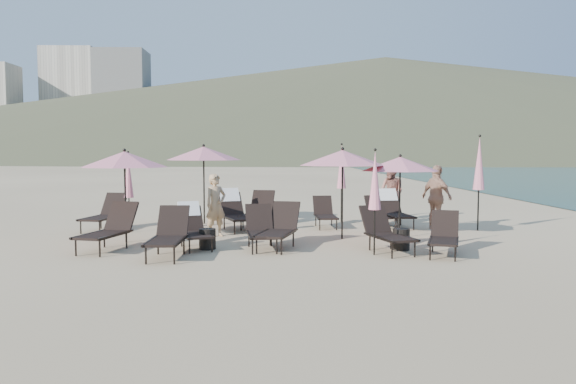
{
  "coord_description": "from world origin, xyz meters",
  "views": [
    {
      "loc": [
        -1.33,
        -12.3,
        2.2
      ],
      "look_at": [
        -0.95,
        3.5,
        1.1
      ],
      "focal_mm": 35.0,
      "sensor_mm": 36.0,
      "label": 1
    }
  ],
  "objects_px": {
    "lounger_3": "(279,228)",
    "umbrella_closed_1": "(479,164)",
    "umbrella_open_0": "(125,159)",
    "umbrella_closed_2": "(129,176)",
    "lounger_10": "(381,212)",
    "beachgoer_a": "(216,205)",
    "umbrella_open_1": "(342,158)",
    "umbrella_open_3": "(204,153)",
    "side_table_0": "(207,239)",
    "lounger_1": "(193,226)",
    "lounger_0": "(109,229)",
    "umbrella_closed_3": "(342,167)",
    "beachgoer_c": "(437,197)",
    "lounger_6": "(105,213)",
    "lounger_11": "(394,209)",
    "lounger_7": "(235,210)",
    "lounger_12": "(168,234)",
    "lounger_8": "(258,210)",
    "side_table_1": "(401,239)",
    "lounger_4": "(386,231)",
    "lounger_2": "(261,229)",
    "umbrella_closed_0": "(375,181)",
    "lounger_5": "(444,235)",
    "umbrella_open_2": "(400,164)",
    "lounger_9": "(325,213)"
  },
  "relations": [
    {
      "from": "lounger_10",
      "to": "umbrella_open_2",
      "type": "distance_m",
      "value": 2.78
    },
    {
      "from": "lounger_10",
      "to": "umbrella_open_3",
      "type": "height_order",
      "value": "umbrella_open_3"
    },
    {
      "from": "beachgoer_a",
      "to": "lounger_11",
      "type": "bearing_deg",
      "value": -17.72
    },
    {
      "from": "umbrella_open_1",
      "to": "umbrella_closed_3",
      "type": "height_order",
      "value": "umbrella_closed_3"
    },
    {
      "from": "lounger_4",
      "to": "lounger_6",
      "type": "xyz_separation_m",
      "value": [
        -7.34,
        3.71,
        0.02
      ]
    },
    {
      "from": "lounger_9",
      "to": "umbrella_closed_3",
      "type": "relative_size",
      "value": 0.63
    },
    {
      "from": "umbrella_open_1",
      "to": "side_table_0",
      "type": "relative_size",
      "value": 5.0
    },
    {
      "from": "lounger_4",
      "to": "lounger_7",
      "type": "relative_size",
      "value": 0.92
    },
    {
      "from": "umbrella_closed_2",
      "to": "lounger_7",
      "type": "bearing_deg",
      "value": 9.38
    },
    {
      "from": "lounger_0",
      "to": "lounger_8",
      "type": "bearing_deg",
      "value": 64.11
    },
    {
      "from": "lounger_6",
      "to": "umbrella_open_3",
      "type": "xyz_separation_m",
      "value": [
        2.66,
        1.36,
        1.71
      ]
    },
    {
      "from": "lounger_0",
      "to": "umbrella_open_0",
      "type": "bearing_deg",
      "value": 99.55
    },
    {
      "from": "umbrella_open_3",
      "to": "umbrella_closed_0",
      "type": "xyz_separation_m",
      "value": [
        4.35,
        -5.46,
        -0.58
      ]
    },
    {
      "from": "lounger_6",
      "to": "beachgoer_c",
      "type": "bearing_deg",
      "value": 10.85
    },
    {
      "from": "lounger_5",
      "to": "umbrella_open_1",
      "type": "xyz_separation_m",
      "value": [
        -1.94,
        2.3,
        1.65
      ]
    },
    {
      "from": "lounger_2",
      "to": "lounger_10",
      "type": "xyz_separation_m",
      "value": [
        3.5,
        3.84,
        -0.04
      ]
    },
    {
      "from": "lounger_7",
      "to": "lounger_12",
      "type": "distance_m",
      "value": 4.33
    },
    {
      "from": "umbrella_closed_3",
      "to": "beachgoer_c",
      "type": "height_order",
      "value": "umbrella_closed_3"
    },
    {
      "from": "lounger_6",
      "to": "beachgoer_a",
      "type": "height_order",
      "value": "beachgoer_a"
    },
    {
      "from": "umbrella_open_0",
      "to": "side_table_1",
      "type": "height_order",
      "value": "umbrella_open_0"
    },
    {
      "from": "lounger_3",
      "to": "side_table_1",
      "type": "distance_m",
      "value": 2.81
    },
    {
      "from": "lounger_8",
      "to": "umbrella_closed_3",
      "type": "bearing_deg",
      "value": 35.75
    },
    {
      "from": "lounger_6",
      "to": "umbrella_open_3",
      "type": "relative_size",
      "value": 0.76
    },
    {
      "from": "lounger_7",
      "to": "umbrella_open_2",
      "type": "height_order",
      "value": "umbrella_open_2"
    },
    {
      "from": "umbrella_closed_1",
      "to": "lounger_8",
      "type": "bearing_deg",
      "value": 171.41
    },
    {
      "from": "umbrella_open_1",
      "to": "umbrella_closed_1",
      "type": "bearing_deg",
      "value": 19.43
    },
    {
      "from": "lounger_11",
      "to": "umbrella_closed_3",
      "type": "distance_m",
      "value": 2.19
    },
    {
      "from": "lounger_3",
      "to": "lounger_6",
      "type": "relative_size",
      "value": 1.02
    },
    {
      "from": "lounger_12",
      "to": "lounger_0",
      "type": "bearing_deg",
      "value": 150.86
    },
    {
      "from": "umbrella_open_0",
      "to": "lounger_4",
      "type": "bearing_deg",
      "value": -13.66
    },
    {
      "from": "lounger_3",
      "to": "umbrella_closed_1",
      "type": "distance_m",
      "value": 6.48
    },
    {
      "from": "lounger_12",
      "to": "beachgoer_a",
      "type": "bearing_deg",
      "value": 76.71
    },
    {
      "from": "umbrella_open_3",
      "to": "umbrella_closed_2",
      "type": "xyz_separation_m",
      "value": [
        -1.84,
        -1.85,
        -0.62
      ]
    },
    {
      "from": "lounger_0",
      "to": "lounger_11",
      "type": "bearing_deg",
      "value": 42.42
    },
    {
      "from": "lounger_10",
      "to": "beachgoer_a",
      "type": "distance_m",
      "value": 5.15
    },
    {
      "from": "lounger_0",
      "to": "lounger_11",
      "type": "relative_size",
      "value": 1.06
    },
    {
      "from": "umbrella_closed_3",
      "to": "lounger_2",
      "type": "bearing_deg",
      "value": -116.47
    },
    {
      "from": "lounger_4",
      "to": "beachgoer_a",
      "type": "bearing_deg",
      "value": 133.33
    },
    {
      "from": "lounger_0",
      "to": "lounger_3",
      "type": "bearing_deg",
      "value": 16.41
    },
    {
      "from": "umbrella_closed_1",
      "to": "lounger_12",
      "type": "bearing_deg",
      "value": -154.64
    },
    {
      "from": "lounger_5",
      "to": "side_table_0",
      "type": "bearing_deg",
      "value": -170.45
    },
    {
      "from": "umbrella_open_0",
      "to": "lounger_0",
      "type": "bearing_deg",
      "value": -94.69
    },
    {
      "from": "umbrella_open_2",
      "to": "side_table_1",
      "type": "bearing_deg",
      "value": -101.28
    },
    {
      "from": "lounger_1",
      "to": "umbrella_closed_3",
      "type": "xyz_separation_m",
      "value": [
        4.03,
        4.67,
        1.26
      ]
    },
    {
      "from": "lounger_1",
      "to": "lounger_3",
      "type": "relative_size",
      "value": 0.92
    },
    {
      "from": "umbrella_open_3",
      "to": "side_table_0",
      "type": "height_order",
      "value": "umbrella_open_3"
    },
    {
      "from": "umbrella_closed_1",
      "to": "beachgoer_a",
      "type": "distance_m",
      "value": 7.45
    },
    {
      "from": "lounger_1",
      "to": "umbrella_open_3",
      "type": "xyz_separation_m",
      "value": [
        -0.29,
        4.34,
        1.7
      ]
    },
    {
      "from": "umbrella_open_0",
      "to": "umbrella_closed_2",
      "type": "bearing_deg",
      "value": 101.76
    },
    {
      "from": "lounger_0",
      "to": "umbrella_open_0",
      "type": "height_order",
      "value": "umbrella_open_0"
    }
  ]
}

